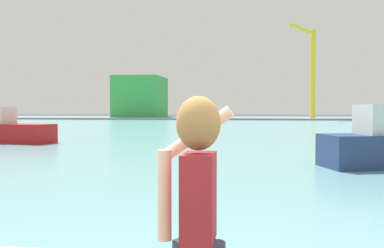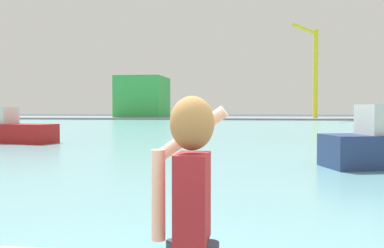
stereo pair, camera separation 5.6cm
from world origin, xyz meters
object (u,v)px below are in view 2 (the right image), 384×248
at_px(person_photographer, 191,203).
at_px(port_crane, 313,64).
at_px(warehouse_left, 143,97).
at_px(boat_moored, 6,130).

distance_m(person_photographer, port_crane, 89.33).
bearing_deg(warehouse_left, person_photographer, -75.77).
distance_m(person_photographer, boat_moored, 29.89).
xyz_separation_m(boat_moored, warehouse_left, (-7.54, 68.46, 3.96)).
distance_m(person_photographer, warehouse_left, 96.58).
relative_size(boat_moored, port_crane, 0.40).
height_order(boat_moored, warehouse_left, warehouse_left).
distance_m(boat_moored, warehouse_left, 68.99).
height_order(boat_moored, port_crane, port_crane).
xyz_separation_m(person_photographer, warehouse_left, (-23.74, 93.57, 3.10)).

